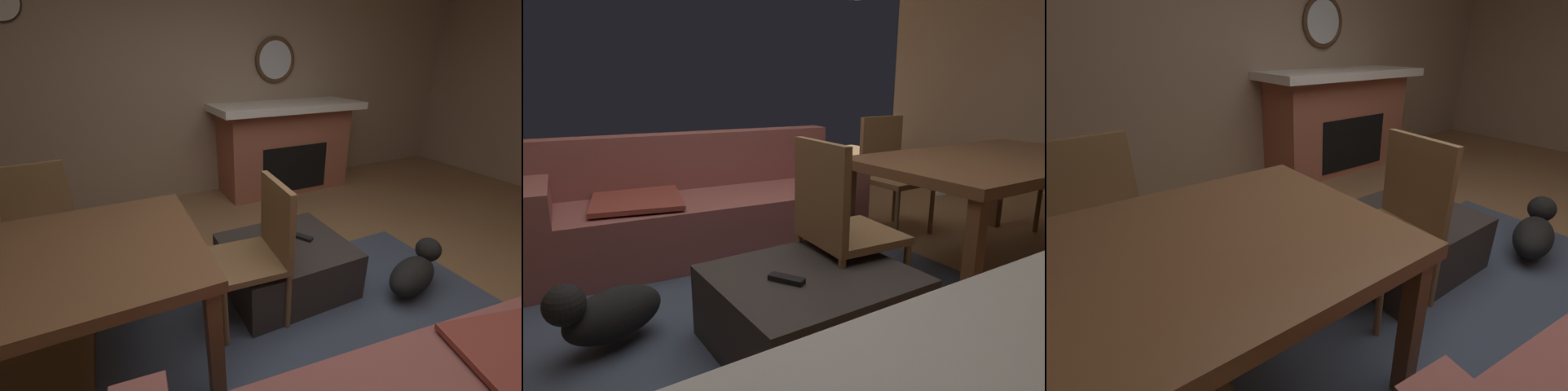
{
  "view_description": "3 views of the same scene",
  "coord_description": "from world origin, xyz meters",
  "views": [
    {
      "loc": [
        1.03,
        1.26,
        1.6
      ],
      "look_at": [
        0.1,
        -0.69,
        0.68
      ],
      "focal_mm": 22.49,
      "sensor_mm": 36.0,
      "label": 1
    },
    {
      "loc": [
        -1.1,
        -1.99,
        1.2
      ],
      "look_at": [
        -0.09,
        -0.39,
        0.72
      ],
      "focal_mm": 30.82,
      "sensor_mm": 36.0,
      "label": 2
    },
    {
      "loc": [
        1.67,
        0.73,
        1.36
      ],
      "look_at": [
        0.71,
        -0.57,
        0.66
      ],
      "focal_mm": 24.2,
      "sensor_mm": 36.0,
      "label": 3
    }
  ],
  "objects": [
    {
      "name": "area_rug",
      "position": [
        -0.0,
        0.22,
        0.01
      ],
      "size": [
        2.6,
        2.0,
        0.01
      ],
      "primitive_type": "cube",
      "color": "#3D475B",
      "rests_on": "ground"
    },
    {
      "name": "small_dog",
      "position": [
        -0.8,
        -0.02,
        0.19
      ],
      "size": [
        0.55,
        0.36,
        0.33
      ],
      "color": "black",
      "rests_on": "ground"
    },
    {
      "name": "round_wall_mirror",
      "position": [
        -0.98,
        -2.57,
        1.57
      ],
      "size": [
        0.54,
        0.05,
        0.54
      ],
      "color": "#4C331E"
    },
    {
      "name": "ottoman_coffee_table",
      "position": [
        -0.0,
        -0.48,
        0.18
      ],
      "size": [
        0.86,
        0.74,
        0.37
      ],
      "primitive_type": "cube",
      "color": "#2D2826",
      "rests_on": "ground"
    },
    {
      "name": "dining_chair_south",
      "position": [
        1.56,
        -1.24,
        0.52
      ],
      "size": [
        0.47,
        0.47,
        0.93
      ],
      "color": "brown",
      "rests_on": "ground"
    },
    {
      "name": "fireplace",
      "position": [
        -0.98,
        -2.28,
        0.56
      ],
      "size": [
        1.83,
        0.76,
        1.1
      ],
      "color": "#9E5642",
      "rests_on": "ground"
    },
    {
      "name": "floor",
      "position": [
        0.0,
        0.0,
        0.0
      ],
      "size": [
        9.49,
        9.49,
        0.0
      ],
      "primitive_type": "plane",
      "color": "olive"
    },
    {
      "name": "dining_chair_west",
      "position": [
        0.28,
        -0.32,
        0.52
      ],
      "size": [
        0.47,
        0.47,
        0.93
      ],
      "color": "brown",
      "rests_on": "ground"
    },
    {
      "name": "tv_remote",
      "position": [
        -0.15,
        -0.5,
        0.38
      ],
      "size": [
        0.12,
        0.16,
        0.02
      ],
      "primitive_type": "cube",
      "rotation": [
        0.0,
        0.0,
        0.53
      ],
      "color": "black",
      "rests_on": "ottoman_coffee_table"
    },
    {
      "name": "wall_back_fireplace_side",
      "position": [
        0.0,
        -2.66,
        1.32
      ],
      "size": [
        8.31,
        0.12,
        2.65
      ],
      "primitive_type": "cube",
      "color": "#9E846B",
      "rests_on": "ground"
    },
    {
      "name": "dining_table",
      "position": [
        1.56,
        -0.33,
        0.67
      ],
      "size": [
        1.77,
        1.05,
        0.74
      ],
      "color": "brown",
      "rests_on": "ground"
    }
  ]
}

